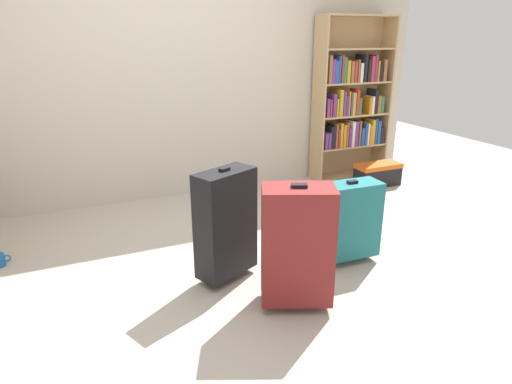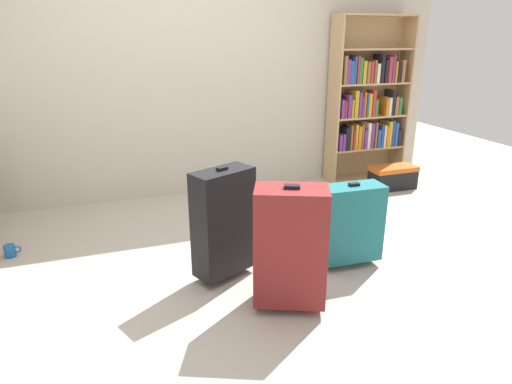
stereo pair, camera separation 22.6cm
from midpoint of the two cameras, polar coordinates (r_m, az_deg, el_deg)
name	(u,v)px [view 1 (the left image)]	position (r m, az deg, el deg)	size (l,w,h in m)	color
ground_plane	(234,272)	(3.18, -4.89, -10.21)	(9.95, 9.95, 0.00)	#B2A899
back_wall	(165,65)	(4.50, -13.09, 15.59)	(5.69, 0.10, 2.60)	beige
bookshelf	(351,102)	(5.16, 10.86, 11.36)	(0.90, 0.27, 1.78)	tan
storage_box	(378,174)	(5.03, 14.15, 2.28)	(0.50, 0.23, 0.25)	black
suitcase_black	(226,223)	(2.93, -6.13, -4.04)	(0.45, 0.35, 0.79)	black
suitcase_dark_red	(297,245)	(2.63, 2.87, -6.85)	(0.49, 0.39, 0.79)	maroon
suitcase_teal	(349,220)	(3.22, 9.99, -3.59)	(0.44, 0.21, 0.62)	#19666B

